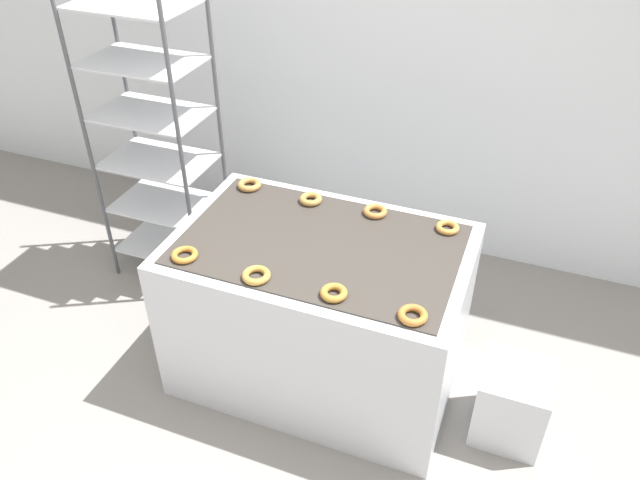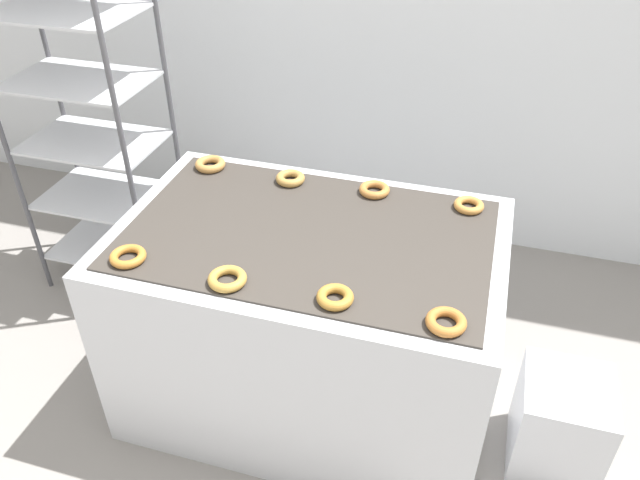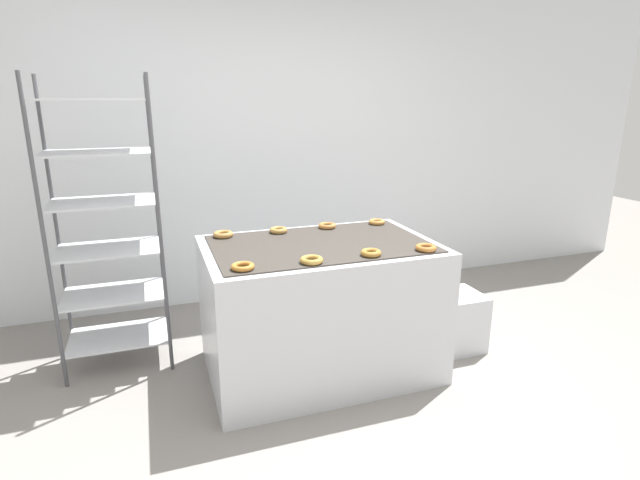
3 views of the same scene
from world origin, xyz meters
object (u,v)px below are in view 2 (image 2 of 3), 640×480
Objects in this scene: donut_near_left at (128,257)px; donut_far_left at (210,164)px; fryer_machine at (310,320)px; donut_near_right at (446,322)px; donut_far_midleft at (290,178)px; baking_rack_cart at (87,113)px; donut_near_midright at (335,297)px; donut_far_right at (469,205)px; glaze_bin at (559,423)px; donut_near_midleft at (227,279)px; donut_far_midright at (374,190)px.

donut_far_left is at bearing 90.02° from donut_near_left.
fryer_machine is 0.78m from donut_near_right.
donut_far_left is (-0.00, 0.67, 0.00)m from donut_near_left.
fryer_machine is 11.91× the size of donut_far_midleft.
donut_near_midright is at bearing -30.84° from baking_rack_cart.
donut_far_left reaches higher than donut_near_midright.
baking_rack_cart reaches higher than donut_far_midleft.
donut_far_right is at bearing -6.25° from baking_rack_cart.
donut_near_right is (-0.47, -0.30, 0.67)m from glaze_bin.
donut_near_left is at bearing -148.90° from fryer_machine.
donut_near_midright is 0.35m from donut_near_right.
donut_near_left is 0.37m from donut_near_midleft.
donut_near_midleft is 0.36m from donut_near_midright.
donut_far_left is (-1.07, 0.69, 0.00)m from donut_near_right.
donut_far_midleft is 1.04× the size of donut_far_right.
donut_near_midleft is 1.07× the size of donut_far_midleft.
donut_near_right is 1.08× the size of donut_far_right.
donut_near_left reaches higher than fryer_machine.
baking_rack_cart is 14.55× the size of donut_near_midleft.
fryer_machine is at bearing -22.87° from baking_rack_cart.
donut_near_midleft reaches higher than fryer_machine.
glaze_bin is (1.01, -0.04, -0.23)m from fryer_machine.
donut_far_midleft reaches higher than donut_near_midleft.
donut_near_left is (-0.54, -0.33, 0.44)m from fryer_machine.
donut_near_left is 1.02× the size of donut_far_midright.
donut_far_left reaches higher than donut_far_midright.
donut_far_left is 1.08m from donut_far_right.
donut_far_midright is (0.71, -0.00, -0.00)m from donut_far_left.
donut_far_left is at bearing 137.33° from donut_near_midright.
donut_near_midright is at bearing 1.81° from donut_near_midleft.
donut_near_right is at bearing -32.56° from donut_far_left.
fryer_machine is at bearing 147.24° from donut_near_right.
glaze_bin is 3.17× the size of donut_far_left.
donut_far_left is 1.08× the size of donut_far_midleft.
donut_far_midright is (-0.02, 0.67, -0.00)m from donut_near_midright.
donut_near_right and donut_far_midright have the same top height.
donut_near_right is at bearing -90.28° from donut_far_right.
baking_rack_cart reaches higher than donut_far_midright.
baking_rack_cart is 1.66m from donut_near_midright.
donut_far_right is at bearing 141.57° from glaze_bin.
donut_far_midleft is at bearing 118.59° from fryer_machine.
donut_near_midleft is 1.05× the size of donut_far_midright.
donut_far_midright is at bearing 118.26° from donut_near_right.
donut_far_midright reaches higher than donut_far_right.
donut_near_midright is at bearing -0.40° from donut_near_left.
donut_far_right is at bearing 89.72° from donut_near_right.
baking_rack_cart is at bearing 153.95° from donut_near_right.
donut_near_right is (1.77, -0.87, -0.07)m from baking_rack_cart.
donut_far_left is (-0.54, 0.34, 0.45)m from fryer_machine.
baking_rack_cart is at bearing 141.08° from donut_near_midleft.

